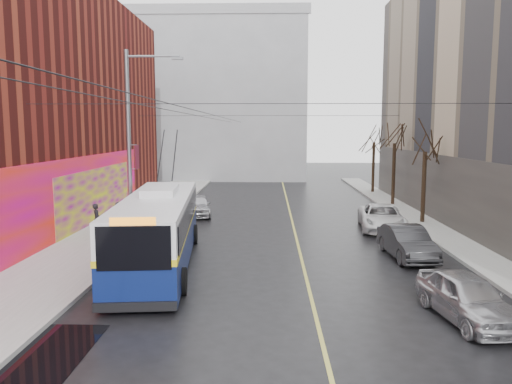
% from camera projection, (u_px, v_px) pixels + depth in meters
% --- Properties ---
extents(ground, '(140.00, 140.00, 0.00)m').
position_uv_depth(ground, '(264.00, 335.00, 13.28)').
color(ground, black).
rests_on(ground, ground).
extents(sidewalk_left, '(4.00, 60.00, 0.15)m').
position_uv_depth(sidewalk_left, '(110.00, 236.00, 25.38)').
color(sidewalk_left, gray).
rests_on(sidewalk_left, ground).
extents(sidewalk_right, '(2.00, 60.00, 0.15)m').
position_uv_depth(sidewalk_right, '(446.00, 238.00, 24.93)').
color(sidewalk_right, gray).
rests_on(sidewalk_right, ground).
extents(lane_line, '(0.12, 50.00, 0.01)m').
position_uv_depth(lane_line, '(294.00, 230.00, 27.12)').
color(lane_line, '#BFB74C').
rests_on(lane_line, ground).
extents(building_far, '(20.50, 12.10, 18.00)m').
position_uv_depth(building_far, '(216.00, 98.00, 56.94)').
color(building_far, gray).
rests_on(building_far, ground).
extents(streetlight_pole, '(2.65, 0.60, 9.00)m').
position_uv_depth(streetlight_pole, '(132.00, 143.00, 22.75)').
color(streetlight_pole, slate).
rests_on(streetlight_pole, ground).
extents(catenary_wires, '(18.00, 60.00, 0.22)m').
position_uv_depth(catenary_wires, '(221.00, 115.00, 27.21)').
color(catenary_wires, black).
extents(tree_near, '(3.20, 3.20, 6.40)m').
position_uv_depth(tree_near, '(426.00, 138.00, 28.29)').
color(tree_near, black).
rests_on(tree_near, ground).
extents(tree_mid, '(3.20, 3.20, 6.68)m').
position_uv_depth(tree_mid, '(395.00, 132.00, 35.20)').
color(tree_mid, black).
rests_on(tree_mid, ground).
extents(tree_far, '(3.20, 3.20, 6.57)m').
position_uv_depth(tree_far, '(374.00, 133.00, 42.15)').
color(tree_far, black).
rests_on(tree_far, ground).
extents(puddle, '(2.74, 3.59, 0.01)m').
position_uv_depth(puddle, '(32.00, 353.00, 12.23)').
color(puddle, black).
rests_on(puddle, ground).
extents(pigeons_flying, '(1.73, 3.96, 0.67)m').
position_uv_depth(pigeons_flying, '(230.00, 97.00, 22.38)').
color(pigeons_flying, slate).
extents(trolleybus, '(3.53, 11.63, 5.44)m').
position_uv_depth(trolleybus, '(158.00, 229.00, 19.94)').
color(trolleybus, '#0A174D').
rests_on(trolleybus, ground).
extents(parked_car_a, '(2.21, 4.21, 1.37)m').
position_uv_depth(parked_car_a, '(467.00, 297.00, 14.26)').
color(parked_car_a, '#A9AAAE').
rests_on(parked_car_a, ground).
extents(parked_car_b, '(1.73, 4.25, 1.37)m').
position_uv_depth(parked_car_b, '(407.00, 242.00, 21.19)').
color(parked_car_b, '#2B2B2E').
rests_on(parked_car_b, ground).
extents(parked_car_c, '(2.78, 5.15, 1.37)m').
position_uv_depth(parked_car_c, '(382.00, 217.00, 27.16)').
color(parked_car_c, silver).
rests_on(parked_car_c, ground).
extents(following_car, '(2.22, 4.14, 1.34)m').
position_uv_depth(following_car, '(198.00, 205.00, 31.63)').
color(following_car, '#ABABB0').
rests_on(following_car, ground).
extents(pedestrian_a, '(0.55, 0.67, 1.59)m').
position_uv_depth(pedestrian_a, '(97.00, 219.00, 25.19)').
color(pedestrian_a, black).
rests_on(pedestrian_a, sidewalk_left).
extents(pedestrian_b, '(0.71, 0.86, 1.62)m').
position_uv_depth(pedestrian_b, '(124.00, 218.00, 25.39)').
color(pedestrian_b, black).
rests_on(pedestrian_b, sidewalk_left).
extents(pedestrian_c, '(1.18, 1.08, 1.59)m').
position_uv_depth(pedestrian_c, '(120.00, 217.00, 25.75)').
color(pedestrian_c, black).
rests_on(pedestrian_c, sidewalk_left).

